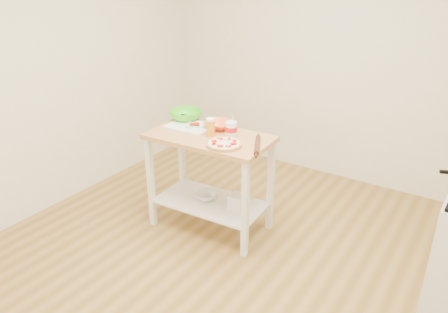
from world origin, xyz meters
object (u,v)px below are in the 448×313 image
Objects in this scene: orange_bowl at (219,125)px; beer_pint at (211,127)px; prep_island at (210,163)px; knife at (187,116)px; pizza at (224,144)px; shelf_glass_bowl at (206,196)px; yogurt_tub at (231,129)px; green_bowl at (186,115)px; rolling_pin at (257,145)px; shelf_bin at (237,202)px; cutting_board at (190,126)px; spatula at (193,127)px.

beer_pint reaches higher than orange_bowl.
orange_bowl is (-0.03, 0.19, 0.29)m from prep_island.
pizza is at bearing -22.30° from knife.
pizza reaches higher than shelf_glass_bowl.
pizza is at bearing -71.21° from yogurt_tub.
green_bowl is at bearing 151.87° from shelf_glass_bowl.
green_bowl is 0.84× the size of rolling_pin.
shelf_bin is at bearing 7.39° from beer_pint.
cutting_board is 0.24m from knife.
rolling_pin is at bearing -26.95° from spatula.
shelf_bin is at bearing -14.41° from green_bowl.
knife reaches higher than shelf_glass_bowl.
prep_island is 0.39m from cutting_board.
yogurt_tub is (0.43, 0.01, 0.05)m from cutting_board.
prep_island is at bearing -21.03° from cutting_board.
yogurt_tub is at bearing -11.06° from green_bowl.
knife is 0.42m from orange_bowl.
cutting_board is 0.75m from rolling_pin.
cutting_board is 0.80m from shelf_bin.
green_bowl is at bearing 136.82° from cutting_board.
knife is at bearing 117.26° from spatula.
beer_pint is at bearing -22.38° from knife.
rolling_pin is 2.67× the size of shelf_bin.
pizza is 0.72m from green_bowl.
rolling_pin reaches higher than prep_island.
shelf_bin is (0.68, -0.17, -0.62)m from green_bowl.
shelf_bin is (0.11, -0.06, -0.64)m from yogurt_tub.
prep_island is 0.58m from knife.
rolling_pin reaches higher than shelf_glass_bowl.
yogurt_tub is 0.34m from rolling_pin.
knife is (-0.17, 0.17, 0.01)m from cutting_board.
rolling_pin is at bearing -1.74° from prep_island.
shelf_bin is (0.32, 0.02, 0.03)m from shelf_glass_bowl.
pizza is 0.98× the size of green_bowl.
pizza is 0.82× the size of rolling_pin.
shelf_glass_bowl is at bearing -28.13° from green_bowl.
prep_island is at bearing -26.38° from green_bowl.
shelf_bin is (0.25, 0.03, -0.65)m from beer_pint.
yogurt_tub is (0.57, -0.11, 0.02)m from green_bowl.
prep_island reaches higher than shelf_bin.
knife is 0.77× the size of rolling_pin.
green_bowl is 0.94m from shelf_bin.
rolling_pin reaches higher than shelf_bin.
shelf_glass_bowl is (0.22, -0.07, -0.62)m from cutting_board.
knife reaches higher than prep_island.
beer_pint is (0.29, -0.09, 0.07)m from cutting_board.
beer_pint is (0.05, -0.19, 0.05)m from orange_bowl.
shelf_bin is (0.27, 0.03, -0.32)m from prep_island.
spatula is at bearing -34.04° from knife.
orange_bowl is at bearing 151.94° from shelf_bin.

